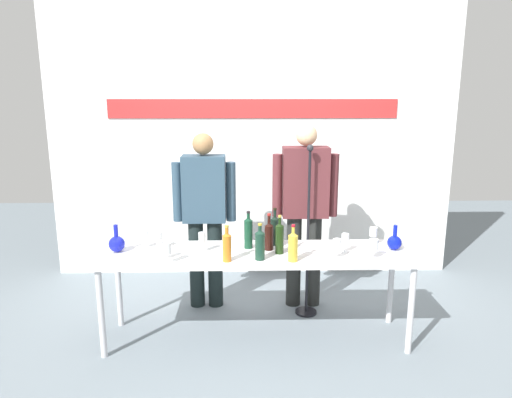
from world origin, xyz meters
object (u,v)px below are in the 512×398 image
wine_bottle_0 (227,246)px  wine_glass_right_3 (345,239)px  presenter_right (305,205)px  wine_bottle_2 (248,232)px  wine_bottle_1 (260,244)px  decanter_blue_right (394,242)px  wine_glass_left_2 (144,236)px  wine_glass_right_2 (373,232)px  wine_bottle_5 (275,229)px  wine_glass_left_3 (202,238)px  wine_glass_right_1 (337,245)px  wine_bottle_6 (269,235)px  wine_glass_right_0 (374,245)px  display_table (256,259)px  decanter_blue_left (117,243)px  wine_glass_left_4 (161,246)px  presenter_left (205,211)px  wine_glass_left_1 (167,249)px  wine_bottle_3 (280,237)px  wine_bottle_4 (293,246)px  wine_glass_left_0 (158,237)px  microphone_stand (307,259)px

wine_bottle_0 → wine_glass_right_3: bearing=11.7°
wine_glass_right_3 → presenter_right: bearing=110.6°
wine_bottle_2 → wine_bottle_1: bearing=-72.6°
decanter_blue_right → wine_glass_left_2: 2.05m
wine_glass_right_2 → wine_bottle_5: bearing=179.3°
wine_glass_left_2 → wine_glass_left_3: 0.50m
wine_glass_left_2 → wine_glass_right_3: bearing=-5.0°
wine_bottle_1 → wine_glass_right_1: 0.60m
wine_bottle_5 → wine_bottle_6: (-0.05, -0.13, -0.01)m
wine_glass_right_0 → decanter_blue_right: bearing=40.6°
display_table → decanter_blue_left: 1.13m
wine_bottle_0 → wine_glass_left_4: bearing=175.0°
decanter_blue_left → presenter_left: (0.66, 0.61, 0.11)m
wine_bottle_6 → wine_glass_left_2: bearing=175.8°
wine_bottle_2 → wine_glass_right_0: bearing=-15.2°
wine_glass_right_1 → wine_bottle_0: bearing=-176.1°
wine_glass_right_1 → wine_glass_left_1: bearing=-176.5°
presenter_left → wine_glass_left_3: 0.63m
wine_bottle_3 → wine_glass_left_2: size_ratio=2.23×
wine_glass_left_2 → wine_glass_left_4: size_ratio=0.92×
wine_bottle_4 → wine_glass_right_0: size_ratio=1.89×
display_table → presenter_right: size_ratio=1.44×
wine_glass_left_2 → display_table: bearing=-8.1°
wine_bottle_3 → wine_bottle_4: 0.20m
wine_glass_left_0 → wine_glass_left_3: 0.38m
presenter_right → wine_glass_left_2: 1.49m
wine_glass_left_1 → wine_glass_right_2: 1.71m
decanter_blue_right → wine_bottle_0: 1.38m
wine_bottle_4 → wine_glass_left_4: (-1.01, 0.05, -0.01)m
wine_bottle_4 → wine_bottle_6: wine_bottle_6 is taller
wine_bottle_2 → wine_bottle_6: size_ratio=1.03×
presenter_right → wine_glass_right_0: presenter_right is taller
wine_glass_left_3 → display_table: bearing=-2.4°
wine_bottle_0 → wine_bottle_4: wine_bottle_4 is taller
wine_bottle_3 → wine_bottle_4: (0.09, -0.18, -0.01)m
wine_bottle_0 → wine_bottle_6: size_ratio=0.93×
decanter_blue_right → wine_glass_left_1: bearing=-171.8°
decanter_blue_right → display_table: bearing=-178.3°
wine_bottle_5 → wine_glass_left_1: size_ratio=2.01×
wine_bottle_1 → wine_bottle_2: 0.29m
decanter_blue_right → wine_glass_left_0: bearing=177.7°
wine_glass_left_2 → wine_bottle_4: bearing=-16.0°
decanter_blue_right → wine_bottle_2: (-1.19, 0.07, 0.07)m
wine_bottle_6 → wine_glass_left_3: wine_bottle_6 is taller
presenter_right → wine_bottle_2: bearing=-134.4°
presenter_right → wine_glass_left_1: (-1.14, -0.87, -0.12)m
presenter_right → wine_bottle_5: bearing=-123.8°
wine_glass_left_0 → wine_glass_left_3: wine_glass_left_3 is taller
microphone_stand → wine_bottle_2: bearing=-147.3°
wine_bottle_5 → microphone_stand: size_ratio=0.20×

